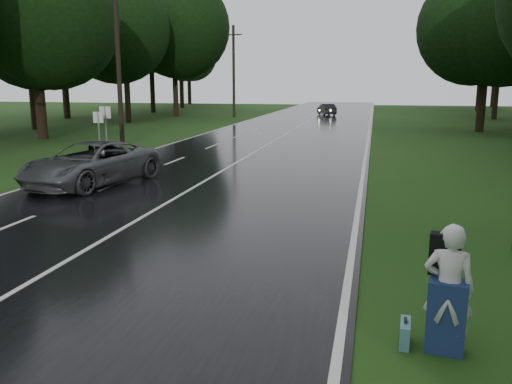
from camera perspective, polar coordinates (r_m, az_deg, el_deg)
ground at (r=11.75m, az=-19.95°, el=-7.32°), size 160.00×160.00×0.00m
road at (r=30.16m, az=0.73°, el=4.80°), size 12.00×140.00×0.04m
lane_center at (r=30.16m, az=0.73°, el=4.85°), size 0.12×140.00×0.01m
grey_car at (r=19.99m, az=-17.44°, el=2.96°), size 3.73×5.99×1.55m
far_car at (r=60.76m, az=7.65°, el=8.86°), size 2.56×4.00×1.25m
hitchhiker at (r=7.84m, az=20.04°, el=-10.22°), size 0.74×0.69×1.86m
suitcase at (r=8.12m, az=15.81°, el=-14.48°), size 0.17×0.49×0.35m
utility_pole_mid at (r=32.63m, az=-14.24°, el=4.94°), size 1.80×0.28×9.64m
utility_pole_far at (r=56.87m, az=-2.39°, el=8.08°), size 1.80×0.28×9.44m
road_sign_a at (r=27.64m, az=-16.46°, el=3.63°), size 0.54×0.10×2.26m
road_sign_b at (r=28.27m, az=-15.75°, el=3.85°), size 0.60×0.10×2.49m
tree_left_d at (r=37.97m, az=-22.04°, el=5.37°), size 8.21×8.21×12.83m
tree_left_e at (r=50.34m, az=-13.60°, el=7.28°), size 9.06×9.06×14.16m
tree_left_f at (r=59.33m, az=-8.62°, el=8.12°), size 10.26×10.26×16.03m
tree_right_e at (r=43.58m, az=22.99°, el=6.02°), size 8.49×8.49×13.27m
tree_right_f at (r=58.81m, az=24.32°, el=7.18°), size 8.83×8.83×13.79m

